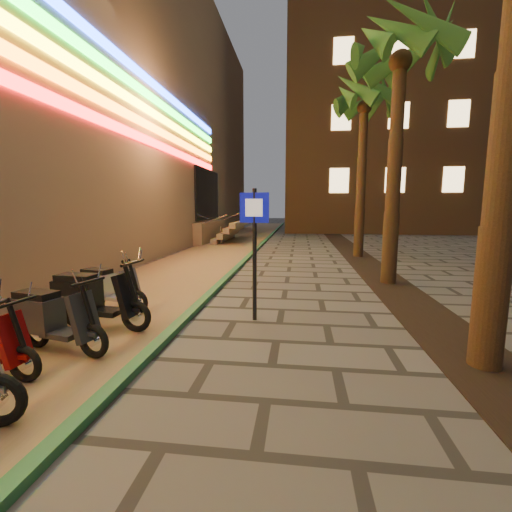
# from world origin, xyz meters

# --- Properties ---
(ground) EXTENTS (120.00, 120.00, 0.00)m
(ground) POSITION_xyz_m (0.00, 0.00, 0.00)
(ground) COLOR #474442
(ground) RESTS_ON ground
(parking_strip) EXTENTS (3.40, 60.00, 0.01)m
(parking_strip) POSITION_xyz_m (-2.60, 10.00, 0.01)
(parking_strip) COLOR #8C7251
(parking_strip) RESTS_ON ground
(green_curb) EXTENTS (0.18, 60.00, 0.10)m
(green_curb) POSITION_xyz_m (-0.90, 10.00, 0.05)
(green_curb) COLOR #296D3E
(green_curb) RESTS_ON ground
(planting_strip) EXTENTS (1.20, 40.00, 0.02)m
(planting_strip) POSITION_xyz_m (3.60, 5.00, 0.01)
(planting_strip) COLOR black
(planting_strip) RESTS_ON ground
(apartment_block) EXTENTS (18.00, 16.06, 25.00)m
(apartment_block) POSITION_xyz_m (9.00, 32.00, 12.50)
(apartment_block) COLOR brown
(apartment_block) RESTS_ON ground
(palm_c) EXTENTS (2.97, 3.02, 6.91)m
(palm_c) POSITION_xyz_m (3.60, 7.00, 5.73)
(palm_c) COLOR #472D19
(palm_c) RESTS_ON ground
(palm_d) EXTENTS (2.97, 3.02, 7.16)m
(palm_d) POSITION_xyz_m (3.60, 12.00, 5.94)
(palm_d) COLOR #472D19
(palm_d) RESTS_ON ground
(pedestrian_sign) EXTENTS (0.53, 0.11, 2.40)m
(pedestrian_sign) POSITION_xyz_m (0.36, 3.47, 1.55)
(pedestrian_sign) COLOR black
(pedestrian_sign) RESTS_ON ground
(scooter_7) EXTENTS (1.61, 0.73, 1.13)m
(scooter_7) POSITION_xyz_m (-2.37, 1.74, 0.49)
(scooter_7) COLOR black
(scooter_7) RESTS_ON ground
(scooter_8) EXTENTS (1.74, 0.62, 1.23)m
(scooter_8) POSITION_xyz_m (-2.34, 2.67, 0.53)
(scooter_8) COLOR black
(scooter_8) RESTS_ON ground
(scooter_9) EXTENTS (1.54, 0.72, 1.09)m
(scooter_9) POSITION_xyz_m (-2.68, 3.71, 0.47)
(scooter_9) COLOR black
(scooter_9) RESTS_ON ground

